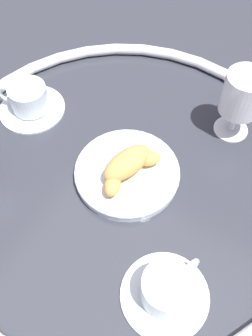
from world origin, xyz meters
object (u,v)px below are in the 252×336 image
(croissant_large, at_px, (127,166))
(coffee_cup_near, at_px, (29,101))
(coffee_cup_far, at_px, (167,290))
(juice_glass_right, at_px, (242,97))
(pastry_plate, at_px, (126,174))

(croissant_large, relative_size, coffee_cup_near, 0.96)
(coffee_cup_near, distance_m, coffee_cup_far, 0.46)
(coffee_cup_near, bearing_deg, juice_glass_right, 113.14)
(coffee_cup_near, relative_size, juice_glass_right, 0.97)
(pastry_plate, distance_m, coffee_cup_far, 0.22)
(juice_glass_right, bearing_deg, coffee_cup_far, 6.05)
(pastry_plate, height_order, coffee_cup_far, coffee_cup_far)
(pastry_plate, bearing_deg, croissant_large, 72.12)
(croissant_large, distance_m, juice_glass_right, 0.24)
(pastry_plate, bearing_deg, coffee_cup_far, 46.35)
(coffee_cup_near, height_order, juice_glass_right, juice_glass_right)
(croissant_large, relative_size, coffee_cup_far, 0.96)
(coffee_cup_near, height_order, coffee_cup_far, same)
(pastry_plate, xyz_separation_m, coffee_cup_far, (0.15, 0.16, 0.02))
(croissant_large, height_order, coffee_cup_far, croissant_large)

